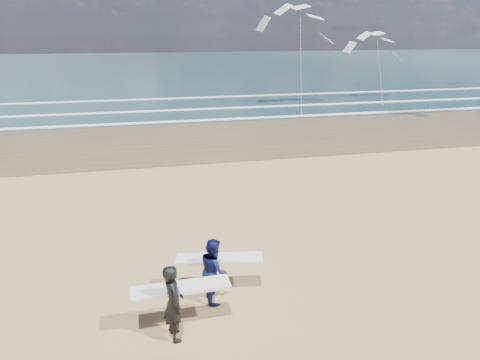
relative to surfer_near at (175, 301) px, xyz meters
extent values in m
cube|color=#483D26|center=(19.06, 18.56, -0.91)|extent=(220.00, 12.00, 0.01)
cube|color=#1A383A|center=(19.06, 72.56, -0.91)|extent=(220.00, 100.00, 0.02)
cube|color=white|center=(19.06, 23.36, -0.87)|extent=(220.00, 0.50, 0.05)
cube|color=white|center=(19.06, 28.06, -0.87)|extent=(220.00, 0.50, 0.05)
cube|color=white|center=(19.06, 34.56, -0.87)|extent=(220.00, 0.50, 0.05)
imported|color=black|center=(-0.03, -0.05, -0.02)|extent=(0.53, 0.72, 1.81)
cube|color=silver|center=(0.17, 0.30, 0.10)|extent=(2.21, 0.56, 0.07)
imported|color=#0B1141|center=(1.06, 1.20, -0.08)|extent=(0.64, 0.82, 1.67)
cube|color=silver|center=(1.26, 1.55, 0.01)|extent=(2.26, 0.87, 0.07)
cube|color=slate|center=(12.01, 24.35, -0.87)|extent=(0.12, 0.12, 0.10)
cube|color=slate|center=(20.65, 26.76, -0.87)|extent=(0.12, 0.12, 0.10)
camera|label=1|loc=(-0.34, -7.97, 5.55)|focal=32.00mm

